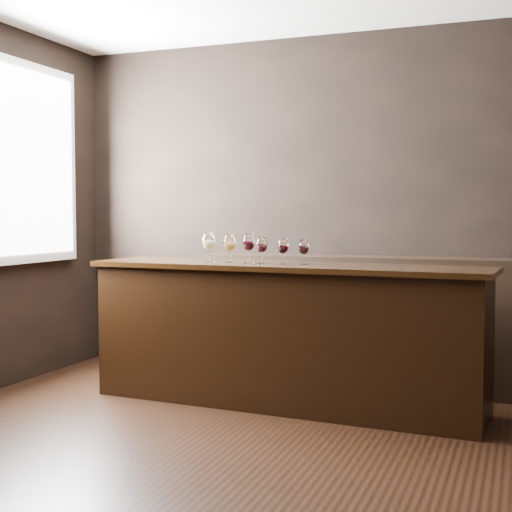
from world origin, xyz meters
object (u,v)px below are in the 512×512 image
(glass_amber, at_px, (230,243))
(glass_white, at_px, (209,242))
(bar_counter, at_px, (285,337))
(glass_red_d, at_px, (304,248))
(glass_red_c, at_px, (283,247))
(glass_red_b, at_px, (262,245))
(glass_red_a, at_px, (249,243))
(back_bar_shelf, at_px, (378,322))

(glass_amber, bearing_deg, glass_white, -163.49)
(bar_counter, distance_m, glass_red_d, 0.65)
(glass_red_c, bearing_deg, glass_red_b, -177.76)
(glass_red_b, height_order, glass_red_c, glass_red_b)
(glass_amber, height_order, glass_red_b, glass_amber)
(bar_counter, bearing_deg, glass_red_a, 179.27)
(glass_red_d, bearing_deg, glass_red_a, 174.67)
(glass_red_b, distance_m, glass_red_d, 0.30)
(bar_counter, xyz_separation_m, glass_red_d, (0.14, -0.02, 0.63))
(glass_amber, distance_m, glass_red_b, 0.28)
(glass_amber, relative_size, glass_red_a, 0.96)
(bar_counter, height_order, glass_red_b, glass_red_b)
(glass_red_a, distance_m, glass_red_b, 0.13)
(back_bar_shelf, distance_m, glass_white, 1.48)
(glass_red_a, relative_size, glass_red_b, 1.09)
(glass_red_a, height_order, glass_red_b, glass_red_a)
(back_bar_shelf, bearing_deg, glass_red_b, -129.28)
(bar_counter, bearing_deg, glass_amber, 178.43)
(bar_counter, distance_m, glass_red_c, 0.64)
(glass_red_b, bearing_deg, back_bar_shelf, 50.72)
(glass_red_b, xyz_separation_m, glass_red_c, (0.15, 0.01, -0.01))
(back_bar_shelf, bearing_deg, glass_amber, -141.73)
(glass_red_a, relative_size, glass_red_d, 1.20)
(glass_amber, xyz_separation_m, glass_red_c, (0.43, -0.06, -0.02))
(back_bar_shelf, xyz_separation_m, glass_red_a, (-0.78, -0.76, 0.63))
(glass_red_a, bearing_deg, back_bar_shelf, 44.07)
(bar_counter, height_order, back_bar_shelf, back_bar_shelf)
(back_bar_shelf, distance_m, glass_amber, 1.35)
(back_bar_shelf, xyz_separation_m, glass_amber, (-0.94, -0.74, 0.62))
(back_bar_shelf, height_order, glass_red_c, glass_red_c)
(glass_red_a, bearing_deg, glass_amber, 173.42)
(glass_white, xyz_separation_m, glass_red_b, (0.42, -0.03, -0.02))
(bar_counter, bearing_deg, glass_white, -176.04)
(bar_counter, relative_size, glass_red_b, 14.35)
(glass_red_a, height_order, glass_red_c, glass_red_a)
(glass_amber, height_order, glass_red_a, glass_red_a)
(glass_white, height_order, glass_red_b, glass_white)
(glass_amber, height_order, glass_red_d, glass_amber)
(glass_white, distance_m, glass_amber, 0.15)
(back_bar_shelf, xyz_separation_m, glass_red_c, (-0.51, -0.81, 0.61))
(glass_red_a, height_order, glass_red_d, glass_red_a)
(bar_counter, relative_size, glass_red_c, 15.37)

